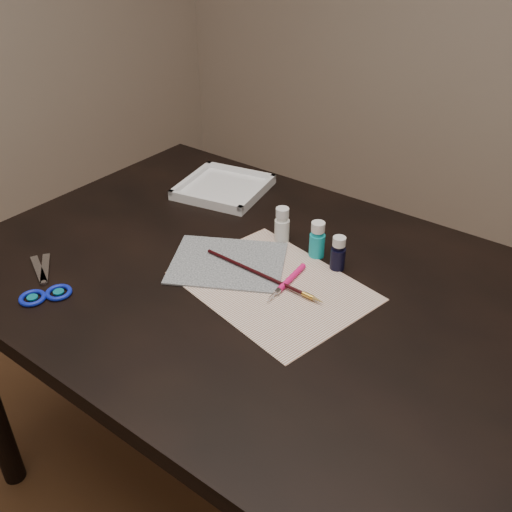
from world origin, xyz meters
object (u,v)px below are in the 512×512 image
Objects in this scene: paint_bottle_white at (282,225)px; scissors at (39,279)px; palette_tray at (224,187)px; paper at (273,286)px; paint_bottle_navy at (338,253)px; paint_bottle_cyan at (317,239)px; canvas at (228,263)px.

scissors is (-0.32, -0.45, -0.04)m from paint_bottle_white.
paint_bottle_white is at bearing -22.97° from palette_tray.
paint_bottle_navy is at bearing 62.34° from paper.
paint_bottle_cyan reaches higher than scissors.
paint_bottle_white reaches higher than palette_tray.
paper is at bearing -120.77° from scissors.
paint_bottle_cyan is (0.01, 0.15, 0.04)m from paper.
scissors is at bearing -138.70° from paint_bottle_navy.
paint_bottle_cyan is at bearing 165.44° from paint_bottle_navy.
paint_bottle_white and paint_bottle_cyan have the same top height.
palette_tray is at bearing 162.27° from paint_bottle_navy.
palette_tray is (-0.28, 0.12, -0.03)m from paint_bottle_white.
paper is 0.50m from scissors.
paint_bottle_cyan is at bearing -109.15° from scissors.
paint_bottle_navy is (0.06, -0.02, -0.00)m from paint_bottle_cyan.
paint_bottle_navy is 0.64m from scissors.
paint_bottle_navy is 0.38× the size of scissors.
canvas is (-0.13, 0.01, 0.00)m from paper.
palette_tray is (0.04, 0.56, 0.01)m from scissors.
paint_bottle_navy reaches higher than scissors.
paint_bottle_navy reaches higher than canvas.
paper is 0.19m from paint_bottle_white.
paint_bottle_navy is (0.07, 0.14, 0.04)m from paper.
palette_tray is at bearing 157.03° from paint_bottle_white.
scissors is (-0.42, -0.44, -0.04)m from paint_bottle_cyan.
paint_bottle_navy is (0.16, -0.02, -0.00)m from paint_bottle_white.
palette_tray reaches higher than canvas.
paint_bottle_cyan is at bearing 86.62° from paper.
palette_tray reaches higher than scissors.
paint_bottle_white is 0.17m from paint_bottle_navy.
paper is 0.13m from canvas.
paint_bottle_navy is 0.36× the size of palette_tray.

